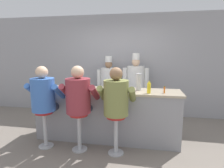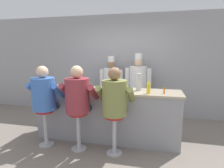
{
  "view_description": "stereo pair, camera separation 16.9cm",
  "coord_description": "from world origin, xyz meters",
  "px_view_note": "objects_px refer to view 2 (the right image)",
  "views": [
    {
      "loc": [
        0.74,
        -3.13,
        1.69
      ],
      "look_at": [
        0.1,
        0.29,
        1.11
      ],
      "focal_mm": 30.0,
      "sensor_mm": 36.0,
      "label": 1
    },
    {
      "loc": [
        0.91,
        -3.1,
        1.69
      ],
      "look_at": [
        0.1,
        0.29,
        1.11
      ],
      "focal_mm": 30.0,
      "sensor_mm": 36.0,
      "label": 2
    }
  ],
  "objects_px": {
    "water_pitcher_clear": "(122,84)",
    "diner_seated_blue": "(45,96)",
    "cup_stack_steel": "(139,82)",
    "cook_in_whites_near": "(111,84)",
    "diner_seated_maroon": "(78,97)",
    "diner_seated_olive": "(115,100)",
    "coffee_mug_blue": "(83,88)",
    "cereal_bowl": "(54,88)",
    "hot_sauce_bottle_orange": "(164,90)",
    "ketchup_bottle_red": "(115,85)",
    "mustard_bottle_yellow": "(149,88)",
    "breakfast_plate": "(105,91)",
    "cook_in_whites_far": "(138,84)"
  },
  "relations": [
    {
      "from": "water_pitcher_clear",
      "to": "diner_seated_maroon",
      "type": "distance_m",
      "value": 0.94
    },
    {
      "from": "cup_stack_steel",
      "to": "cook_in_whites_far",
      "type": "height_order",
      "value": "cook_in_whites_far"
    },
    {
      "from": "mustard_bottle_yellow",
      "to": "diner_seated_maroon",
      "type": "relative_size",
      "value": 0.16
    },
    {
      "from": "mustard_bottle_yellow",
      "to": "cook_in_whites_near",
      "type": "distance_m",
      "value": 1.82
    },
    {
      "from": "diner_seated_olive",
      "to": "cook_in_whites_far",
      "type": "height_order",
      "value": "cook_in_whites_far"
    },
    {
      "from": "coffee_mug_blue",
      "to": "breakfast_plate",
      "type": "bearing_deg",
      "value": -2.8
    },
    {
      "from": "breakfast_plate",
      "to": "coffee_mug_blue",
      "type": "distance_m",
      "value": 0.43
    },
    {
      "from": "hot_sauce_bottle_orange",
      "to": "diner_seated_blue",
      "type": "distance_m",
      "value": 2.12
    },
    {
      "from": "hot_sauce_bottle_orange",
      "to": "water_pitcher_clear",
      "type": "bearing_deg",
      "value": 160.32
    },
    {
      "from": "hot_sauce_bottle_orange",
      "to": "water_pitcher_clear",
      "type": "distance_m",
      "value": 0.85
    },
    {
      "from": "breakfast_plate",
      "to": "cereal_bowl",
      "type": "distance_m",
      "value": 1.04
    },
    {
      "from": "ketchup_bottle_red",
      "to": "coffee_mug_blue",
      "type": "height_order",
      "value": "ketchup_bottle_red"
    },
    {
      "from": "coffee_mug_blue",
      "to": "diner_seated_olive",
      "type": "height_order",
      "value": "diner_seated_olive"
    },
    {
      "from": "ketchup_bottle_red",
      "to": "cereal_bowl",
      "type": "xyz_separation_m",
      "value": [
        -1.24,
        0.03,
        -0.1
      ]
    },
    {
      "from": "ketchup_bottle_red",
      "to": "hot_sauce_bottle_orange",
      "type": "distance_m",
      "value": 0.86
    },
    {
      "from": "breakfast_plate",
      "to": "water_pitcher_clear",
      "type": "bearing_deg",
      "value": 54.4
    },
    {
      "from": "mustard_bottle_yellow",
      "to": "diner_seated_maroon",
      "type": "bearing_deg",
      "value": -164.16
    },
    {
      "from": "cereal_bowl",
      "to": "cup_stack_steel",
      "type": "distance_m",
      "value": 1.65
    },
    {
      "from": "ketchup_bottle_red",
      "to": "cup_stack_steel",
      "type": "relative_size",
      "value": 0.83
    },
    {
      "from": "hot_sauce_bottle_orange",
      "to": "cook_in_whites_near",
      "type": "height_order",
      "value": "cook_in_whites_near"
    },
    {
      "from": "ketchup_bottle_red",
      "to": "coffee_mug_blue",
      "type": "xyz_separation_m",
      "value": [
        -0.62,
        0.02,
        -0.07
      ]
    },
    {
      "from": "coffee_mug_blue",
      "to": "diner_seated_maroon",
      "type": "relative_size",
      "value": 0.09
    },
    {
      "from": "diner_seated_maroon",
      "to": "diner_seated_olive",
      "type": "bearing_deg",
      "value": -0.08
    },
    {
      "from": "diner_seated_blue",
      "to": "cook_in_whites_far",
      "type": "bearing_deg",
      "value": 49.78
    },
    {
      "from": "breakfast_plate",
      "to": "coffee_mug_blue",
      "type": "xyz_separation_m",
      "value": [
        -0.42,
        0.02,
        0.04
      ]
    },
    {
      "from": "mustard_bottle_yellow",
      "to": "hot_sauce_bottle_orange",
      "type": "distance_m",
      "value": 0.28
    },
    {
      "from": "water_pitcher_clear",
      "to": "diner_seated_blue",
      "type": "distance_m",
      "value": 1.46
    },
    {
      "from": "cereal_bowl",
      "to": "cook_in_whites_far",
      "type": "bearing_deg",
      "value": 43.44
    },
    {
      "from": "mustard_bottle_yellow",
      "to": "coffee_mug_blue",
      "type": "relative_size",
      "value": 1.66
    },
    {
      "from": "hot_sauce_bottle_orange",
      "to": "diner_seated_maroon",
      "type": "relative_size",
      "value": 0.09
    },
    {
      "from": "cup_stack_steel",
      "to": "hot_sauce_bottle_orange",
      "type": "bearing_deg",
      "value": -22.2
    },
    {
      "from": "cup_stack_steel",
      "to": "coffee_mug_blue",
      "type": "bearing_deg",
      "value": -166.92
    },
    {
      "from": "coffee_mug_blue",
      "to": "cup_stack_steel",
      "type": "height_order",
      "value": "cup_stack_steel"
    },
    {
      "from": "ketchup_bottle_red",
      "to": "breakfast_plate",
      "type": "bearing_deg",
      "value": -179.19
    },
    {
      "from": "breakfast_plate",
      "to": "cup_stack_steel",
      "type": "height_order",
      "value": "cup_stack_steel"
    },
    {
      "from": "cup_stack_steel",
      "to": "mustard_bottle_yellow",
      "type": "bearing_deg",
      "value": -51.79
    },
    {
      "from": "cook_in_whites_near",
      "to": "diner_seated_maroon",
      "type": "bearing_deg",
      "value": -94.49
    },
    {
      "from": "breakfast_plate",
      "to": "mustard_bottle_yellow",
      "type": "bearing_deg",
      "value": 1.18
    },
    {
      "from": "breakfast_plate",
      "to": "cook_in_whites_near",
      "type": "distance_m",
      "value": 1.53
    },
    {
      "from": "cup_stack_steel",
      "to": "cook_in_whites_near",
      "type": "xyz_separation_m",
      "value": [
        -0.84,
        1.25,
        -0.26
      ]
    },
    {
      "from": "hot_sauce_bottle_orange",
      "to": "cup_stack_steel",
      "type": "relative_size",
      "value": 0.4
    },
    {
      "from": "diner_seated_maroon",
      "to": "breakfast_plate",
      "type": "bearing_deg",
      "value": 39.42
    },
    {
      "from": "ketchup_bottle_red",
      "to": "diner_seated_olive",
      "type": "distance_m",
      "value": 0.37
    },
    {
      "from": "coffee_mug_blue",
      "to": "cereal_bowl",
      "type": "bearing_deg",
      "value": 179.18
    },
    {
      "from": "water_pitcher_clear",
      "to": "cook_in_whites_near",
      "type": "distance_m",
      "value": 1.27
    },
    {
      "from": "ketchup_bottle_red",
      "to": "water_pitcher_clear",
      "type": "bearing_deg",
      "value": 81.18
    },
    {
      "from": "mustard_bottle_yellow",
      "to": "water_pitcher_clear",
      "type": "bearing_deg",
      "value": 147.33
    },
    {
      "from": "coffee_mug_blue",
      "to": "water_pitcher_clear",
      "type": "bearing_deg",
      "value": 26.26
    },
    {
      "from": "mustard_bottle_yellow",
      "to": "hot_sauce_bottle_orange",
      "type": "height_order",
      "value": "mustard_bottle_yellow"
    },
    {
      "from": "water_pitcher_clear",
      "to": "diner_seated_maroon",
      "type": "bearing_deg",
      "value": -133.56
    }
  ]
}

